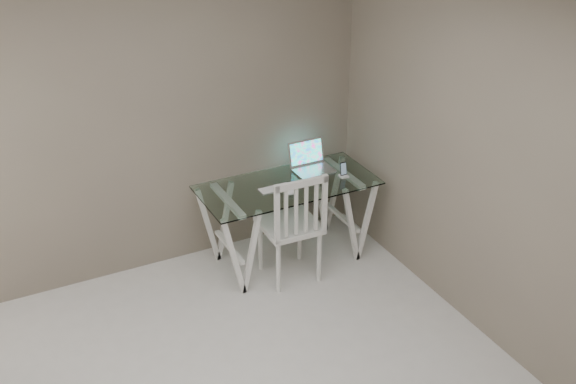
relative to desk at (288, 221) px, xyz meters
name	(u,v)px	position (x,y,z in m)	size (l,w,h in m)	color
room	(235,205)	(-1.20, -1.76, 1.33)	(4.50, 4.52, 2.71)	beige
desk	(288,221)	(0.00, 0.00, 0.00)	(1.50, 0.70, 0.75)	silver
chair	(294,223)	(-0.10, -0.31, 0.17)	(0.48, 0.48, 1.01)	silver
laptop	(310,163)	(0.31, 0.18, 0.42)	(0.34, 0.29, 0.24)	silver
keyboard	(275,189)	(-0.13, -0.03, 0.37)	(0.28, 0.12, 0.01)	silver
mouse	(292,192)	(-0.05, -0.17, 0.38)	(0.12, 0.07, 0.04)	white
phone_dock	(344,173)	(0.49, -0.09, 0.40)	(0.07, 0.07, 0.13)	white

